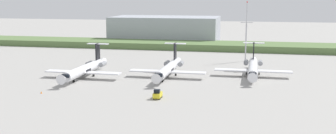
{
  "coord_description": "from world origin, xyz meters",
  "views": [
    {
      "loc": [
        24.96,
        -107.66,
        24.11
      ],
      "look_at": [
        0.0,
        9.93,
        3.0
      ],
      "focal_mm": 43.86,
      "sensor_mm": 36.0,
      "label": 1
    }
  ],
  "objects_px": {
    "regional_jet_third": "(253,68)",
    "antenna_mast": "(246,37)",
    "regional_jet_nearest": "(85,69)",
    "regional_jet_second": "(168,68)",
    "baggage_tug": "(157,94)",
    "safety_cone_front_marker": "(41,92)"
  },
  "relations": [
    {
      "from": "antenna_mast",
      "to": "regional_jet_nearest",
      "type": "bearing_deg",
      "value": -138.62
    },
    {
      "from": "regional_jet_nearest",
      "to": "safety_cone_front_marker",
      "type": "height_order",
      "value": "regional_jet_nearest"
    },
    {
      "from": "regional_jet_third",
      "to": "baggage_tug",
      "type": "distance_m",
      "value": 39.59
    },
    {
      "from": "regional_jet_nearest",
      "to": "baggage_tug",
      "type": "xyz_separation_m",
      "value": [
        26.91,
        -20.14,
        -1.53
      ]
    },
    {
      "from": "antenna_mast",
      "to": "baggage_tug",
      "type": "bearing_deg",
      "value": -107.35
    },
    {
      "from": "safety_cone_front_marker",
      "to": "regional_jet_nearest",
      "type": "bearing_deg",
      "value": 83.01
    },
    {
      "from": "regional_jet_third",
      "to": "baggage_tug",
      "type": "xyz_separation_m",
      "value": [
        -21.81,
        -33.01,
        -1.53
      ]
    },
    {
      "from": "regional_jet_third",
      "to": "antenna_mast",
      "type": "relative_size",
      "value": 1.41
    },
    {
      "from": "antenna_mast",
      "to": "safety_cone_front_marker",
      "type": "distance_m",
      "value": 78.8
    },
    {
      "from": "regional_jet_third",
      "to": "safety_cone_front_marker",
      "type": "bearing_deg",
      "value": -146.43
    },
    {
      "from": "regional_jet_second",
      "to": "antenna_mast",
      "type": "relative_size",
      "value": 1.41
    },
    {
      "from": "baggage_tug",
      "to": "regional_jet_nearest",
      "type": "bearing_deg",
      "value": 143.18
    },
    {
      "from": "regional_jet_second",
      "to": "antenna_mast",
      "type": "xyz_separation_m",
      "value": [
        21.79,
        34.32,
        6.58
      ]
    },
    {
      "from": "baggage_tug",
      "to": "antenna_mast",
      "type": "bearing_deg",
      "value": 72.65
    },
    {
      "from": "regional_jet_second",
      "to": "baggage_tug",
      "type": "distance_m",
      "value": 26.39
    },
    {
      "from": "regional_jet_nearest",
      "to": "regional_jet_third",
      "type": "height_order",
      "value": "same"
    },
    {
      "from": "regional_jet_second",
      "to": "safety_cone_front_marker",
      "type": "height_order",
      "value": "regional_jet_second"
    },
    {
      "from": "regional_jet_nearest",
      "to": "regional_jet_second",
      "type": "bearing_deg",
      "value": 14.12
    },
    {
      "from": "regional_jet_nearest",
      "to": "regional_jet_third",
      "type": "bearing_deg",
      "value": 14.79
    },
    {
      "from": "baggage_tug",
      "to": "safety_cone_front_marker",
      "type": "distance_m",
      "value": 29.53
    },
    {
      "from": "baggage_tug",
      "to": "safety_cone_front_marker",
      "type": "xyz_separation_m",
      "value": [
        -29.5,
        -1.04,
        -0.73
      ]
    },
    {
      "from": "regional_jet_nearest",
      "to": "baggage_tug",
      "type": "distance_m",
      "value": 33.64
    }
  ]
}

